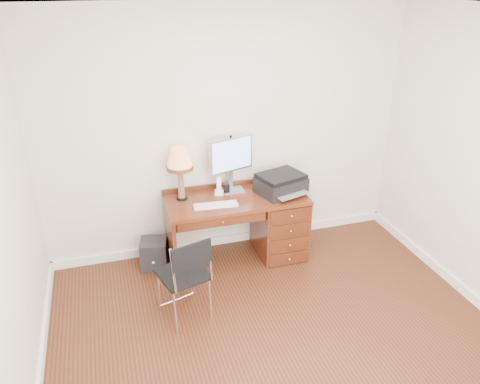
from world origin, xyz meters
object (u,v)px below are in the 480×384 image
object	(u,v)px
desk	(264,221)
phone	(219,189)
monitor	(232,157)
printer	(281,183)
chair	(184,272)
leg_lamp	(180,162)
equipment_box	(154,254)

from	to	relation	value
desk	phone	size ratio (longest dim) A/B	7.53
monitor	desk	bearing A→B (deg)	-51.16
monitor	phone	size ratio (longest dim) A/B	3.02
desk	printer	xyz separation A→B (m)	(0.18, -0.01, 0.44)
chair	leg_lamp	bearing A→B (deg)	64.02
monitor	leg_lamp	xyz separation A→B (m)	(-0.57, -0.07, 0.04)
monitor	leg_lamp	distance (m)	0.58
printer	phone	bearing A→B (deg)	150.85
chair	equipment_box	distance (m)	1.04
leg_lamp	chair	size ratio (longest dim) A/B	0.65
monitor	chair	size ratio (longest dim) A/B	0.69
leg_lamp	desk	bearing A→B (deg)	-8.92
equipment_box	chair	bearing A→B (deg)	-68.17
leg_lamp	phone	xyz separation A→B (m)	(0.41, -0.00, -0.36)
chair	desk	bearing A→B (deg)	23.37
desk	equipment_box	xyz separation A→B (m)	(-1.23, 0.09, -0.25)
printer	equipment_box	xyz separation A→B (m)	(-1.41, 0.10, -0.70)
chair	printer	bearing A→B (deg)	18.76
leg_lamp	equipment_box	world-z (taller)	leg_lamp
monitor	equipment_box	xyz separation A→B (m)	(-0.92, -0.12, -0.97)
leg_lamp	equipment_box	size ratio (longest dim) A/B	1.78
phone	equipment_box	bearing A→B (deg)	-160.75
phone	equipment_box	distance (m)	0.99
desk	equipment_box	size ratio (longest dim) A/B	4.67
monitor	phone	distance (m)	0.37
chair	equipment_box	size ratio (longest dim) A/B	2.72
monitor	phone	bearing A→B (deg)	-172.34
desk	chair	size ratio (longest dim) A/B	1.71
desk	equipment_box	bearing A→B (deg)	175.95
desk	monitor	size ratio (longest dim) A/B	2.49
phone	leg_lamp	bearing A→B (deg)	-164.94
leg_lamp	phone	size ratio (longest dim) A/B	2.87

